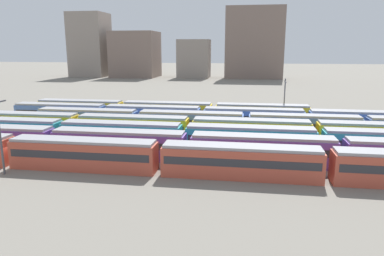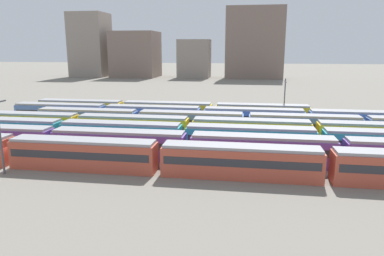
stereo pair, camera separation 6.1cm
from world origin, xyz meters
name	(u,v)px [view 2 (the right image)]	position (x,y,z in m)	size (l,w,h in m)	color
ground_plane	(70,136)	(0.00, 15.60, 0.00)	(600.00, 600.00, 0.00)	slate
train_track_0	(327,165)	(38.29, 0.00, 1.90)	(112.50, 3.06, 3.75)	#BC4C38
train_track_1	(340,153)	(40.88, 5.20, 1.90)	(112.50, 3.06, 3.75)	#6B429E
train_track_2	(184,137)	(20.46, 10.40, 1.90)	(74.70, 3.06, 3.75)	teal
train_track_3	(191,129)	(20.63, 15.60, 1.90)	(74.70, 3.06, 3.75)	yellow
train_track_4	(304,126)	(38.78, 20.80, 1.90)	(93.60, 3.06, 3.75)	#4C70BC
train_track_5	(307,120)	(40.05, 26.00, 1.90)	(112.50, 3.06, 3.75)	#4C70BC
train_track_6	(168,111)	(13.45, 31.20, 1.90)	(55.80, 3.06, 3.75)	yellow
catenary_pole_0	(0,132)	(1.49, -3.19, 5.07)	(0.24, 3.20, 9.08)	#4C4C51
catenary_pole_1	(285,97)	(36.77, 33.94, 4.81)	(0.24, 3.20, 8.57)	#4C4C51
distant_building_0	(90,45)	(-51.25, 139.65, 15.97)	(17.50, 17.36, 31.94)	gray
distant_building_1	(136,54)	(-27.15, 139.65, 11.28)	(22.02, 20.36, 22.57)	#7A665B
distant_building_2	(194,59)	(2.88, 139.65, 9.28)	(15.48, 13.70, 18.57)	gray
distant_building_3	(255,43)	(32.13, 139.65, 16.82)	(27.47, 12.15, 33.64)	#7A665B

